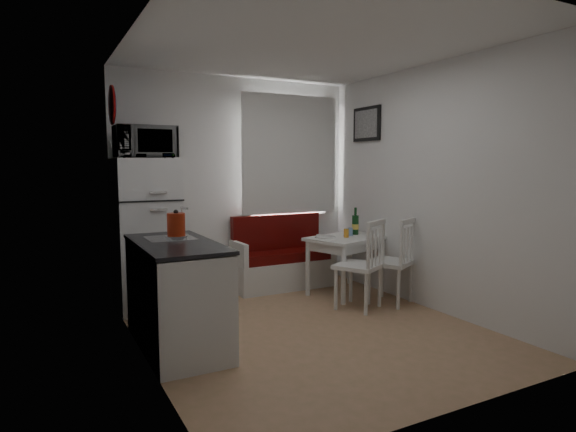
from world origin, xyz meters
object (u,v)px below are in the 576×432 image
at_px(kettle, 176,225).
at_px(dining_table, 347,243).
at_px(kitchen_counter, 176,294).
at_px(wine_bottle, 355,221).
at_px(chair_right, 397,252).
at_px(fridge, 147,234).
at_px(chair_left, 364,255).
at_px(bench, 282,264).
at_px(microwave, 145,142).

bearing_deg(kettle, dining_table, 14.98).
bearing_deg(kitchen_counter, dining_table, 18.05).
bearing_deg(kettle, wine_bottle, 16.09).
relative_size(chair_right, fridge, 0.38).
height_order(dining_table, chair_left, chair_left).
bearing_deg(chair_left, bench, 74.34).
height_order(dining_table, microwave, microwave).
relative_size(kitchen_counter, microwave, 2.19).
height_order(dining_table, fridge, fridge).
relative_size(dining_table, chair_right, 1.77).
distance_m(dining_table, wine_bottle, 0.32).
distance_m(bench, chair_left, 1.36).
distance_m(bench, kettle, 2.17).
bearing_deg(wine_bottle, chair_left, -119.62).
distance_m(chair_right, wine_bottle, 0.81).
relative_size(fridge, kettle, 6.52).
distance_m(chair_left, chair_right, 0.44).
xyz_separation_m(kitchen_counter, dining_table, (2.26, 0.74, 0.16)).
relative_size(chair_left, fridge, 0.38).
height_order(bench, chair_right, chair_right).
relative_size(bench, kettle, 5.16).
relative_size(chair_right, kettle, 2.46).
distance_m(kitchen_counter, chair_left, 2.02).
distance_m(chair_right, kettle, 2.44).
xyz_separation_m(chair_left, fridge, (-1.99, 1.18, 0.21)).
bearing_deg(kettle, chair_left, -2.26).
bearing_deg(dining_table, kitchen_counter, -179.32).
bearing_deg(dining_table, chair_right, -91.70).
height_order(chair_left, kettle, kettle).
distance_m(chair_left, kettle, 2.01).
xyz_separation_m(chair_left, microwave, (-1.99, 1.13, 1.18)).
bearing_deg(kitchen_counter, chair_right, 1.60).
xyz_separation_m(dining_table, chair_right, (0.19, -0.67, -0.02)).
bearing_deg(kitchen_counter, chair_left, 1.93).
height_order(fridge, microwave, microwave).
bearing_deg(chair_right, microwave, 127.53).
distance_m(kitchen_counter, chair_right, 2.45).
bearing_deg(wine_bottle, bench, 145.47).
bearing_deg(bench, fridge, -176.27).
distance_m(bench, chair_right, 1.52).
bearing_deg(kettle, fridge, 91.56).
xyz_separation_m(kettle, wine_bottle, (2.40, 0.69, -0.17)).
relative_size(fridge, microwave, 2.67).
height_order(chair_right, fridge, fridge).
relative_size(chair_right, wine_bottle, 1.82).
xyz_separation_m(chair_left, chair_right, (0.44, 0.00, -0.00)).
bearing_deg(chair_right, chair_left, 152.47).
bearing_deg(chair_left, dining_table, 40.17).
height_order(dining_table, chair_right, chair_right).
bearing_deg(microwave, chair_right, -24.86).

